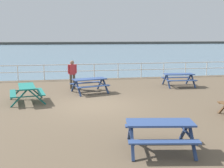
{
  "coord_description": "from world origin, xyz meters",
  "views": [
    {
      "loc": [
        -1.31,
        -11.76,
        3.04
      ],
      "look_at": [
        0.95,
        0.78,
        0.8
      ],
      "focal_mm": 43.65,
      "sensor_mm": 36.0,
      "label": 1
    }
  ],
  "objects_px": {
    "picnic_table_mid_centre": "(27,90)",
    "picnic_table_near_right": "(179,77)",
    "visitor": "(72,73)",
    "picnic_table_near_left": "(90,82)",
    "picnic_table_far_right": "(160,129)"
  },
  "relations": [
    {
      "from": "picnic_table_near_left",
      "to": "picnic_table_far_right",
      "type": "xyz_separation_m",
      "value": [
        1.14,
        -7.89,
        0.0
      ]
    },
    {
      "from": "picnic_table_mid_centre",
      "to": "picnic_table_far_right",
      "type": "distance_m",
      "value": 7.56
    },
    {
      "from": "picnic_table_near_left",
      "to": "visitor",
      "type": "height_order",
      "value": "visitor"
    },
    {
      "from": "picnic_table_far_right",
      "to": "visitor",
      "type": "height_order",
      "value": "visitor"
    },
    {
      "from": "picnic_table_mid_centre",
      "to": "picnic_table_near_right",
      "type": "bearing_deg",
      "value": -83.74
    },
    {
      "from": "picnic_table_near_left",
      "to": "picnic_table_near_right",
      "type": "bearing_deg",
      "value": -6.13
    },
    {
      "from": "picnic_table_mid_centre",
      "to": "picnic_table_near_left",
      "type": "bearing_deg",
      "value": -72.69
    },
    {
      "from": "picnic_table_near_left",
      "to": "picnic_table_mid_centre",
      "type": "distance_m",
      "value": 3.49
    },
    {
      "from": "picnic_table_far_right",
      "to": "picnic_table_mid_centre",
      "type": "bearing_deg",
      "value": 133.32
    },
    {
      "from": "picnic_table_mid_centre",
      "to": "visitor",
      "type": "relative_size",
      "value": 1.23
    },
    {
      "from": "picnic_table_mid_centre",
      "to": "visitor",
      "type": "height_order",
      "value": "visitor"
    },
    {
      "from": "picnic_table_near_left",
      "to": "picnic_table_mid_centre",
      "type": "bearing_deg",
      "value": -168.32
    },
    {
      "from": "picnic_table_near_right",
      "to": "visitor",
      "type": "distance_m",
      "value": 6.48
    },
    {
      "from": "picnic_table_far_right",
      "to": "picnic_table_near_right",
      "type": "bearing_deg",
      "value": 72.62
    },
    {
      "from": "picnic_table_near_left",
      "to": "visitor",
      "type": "bearing_deg",
      "value": 108.66
    }
  ]
}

